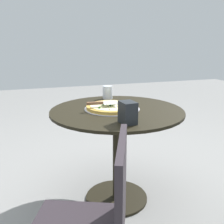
{
  "coord_description": "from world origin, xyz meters",
  "views": [
    {
      "loc": [
        1.59,
        -0.56,
        1.13
      ],
      "look_at": [
        -0.02,
        -0.03,
        0.67
      ],
      "focal_mm": 41.4,
      "sensor_mm": 36.0,
      "label": 1
    }
  ],
  "objects_px": {
    "pizza_server": "(102,103)",
    "patio_chair_near": "(93,223)",
    "pizza_on_tray": "(112,107)",
    "drinking_cup": "(108,92)",
    "napkin_dispenser": "(128,113)",
    "patio_table": "(117,132)"
  },
  "relations": [
    {
      "from": "patio_table",
      "to": "pizza_on_tray",
      "type": "bearing_deg",
      "value": -124.95
    },
    {
      "from": "pizza_on_tray",
      "to": "drinking_cup",
      "type": "height_order",
      "value": "drinking_cup"
    },
    {
      "from": "pizza_server",
      "to": "patio_chair_near",
      "type": "bearing_deg",
      "value": -18.61
    },
    {
      "from": "pizza_server",
      "to": "patio_chair_near",
      "type": "xyz_separation_m",
      "value": [
        0.8,
        -0.27,
        -0.26
      ]
    },
    {
      "from": "pizza_server",
      "to": "drinking_cup",
      "type": "relative_size",
      "value": 2.04
    },
    {
      "from": "pizza_server",
      "to": "napkin_dispenser",
      "type": "distance_m",
      "value": 0.32
    },
    {
      "from": "patio_table",
      "to": "drinking_cup",
      "type": "height_order",
      "value": "drinking_cup"
    },
    {
      "from": "patio_table",
      "to": "patio_chair_near",
      "type": "bearing_deg",
      "value": -25.02
    },
    {
      "from": "pizza_server",
      "to": "napkin_dispenser",
      "type": "bearing_deg",
      "value": 10.61
    },
    {
      "from": "pizza_server",
      "to": "patio_chair_near",
      "type": "height_order",
      "value": "patio_chair_near"
    },
    {
      "from": "drinking_cup",
      "to": "pizza_server",
      "type": "bearing_deg",
      "value": -22.91
    },
    {
      "from": "pizza_server",
      "to": "patio_chair_near",
      "type": "relative_size",
      "value": 0.26
    },
    {
      "from": "patio_table",
      "to": "napkin_dispenser",
      "type": "bearing_deg",
      "value": -8.3
    },
    {
      "from": "pizza_on_tray",
      "to": "patio_chair_near",
      "type": "xyz_separation_m",
      "value": [
        0.81,
        -0.34,
        -0.22
      ]
    },
    {
      "from": "drinking_cup",
      "to": "pizza_on_tray",
      "type": "bearing_deg",
      "value": -12.08
    },
    {
      "from": "pizza_on_tray",
      "to": "patio_chair_near",
      "type": "height_order",
      "value": "patio_chair_near"
    },
    {
      "from": "drinking_cup",
      "to": "napkin_dispenser",
      "type": "xyz_separation_m",
      "value": [
        0.65,
        -0.08,
        0.01
      ]
    },
    {
      "from": "patio_table",
      "to": "drinking_cup",
      "type": "bearing_deg",
      "value": 173.31
    },
    {
      "from": "napkin_dispenser",
      "to": "patio_chair_near",
      "type": "distance_m",
      "value": 0.64
    },
    {
      "from": "patio_table",
      "to": "pizza_server",
      "type": "relative_size",
      "value": 4.25
    },
    {
      "from": "drinking_cup",
      "to": "napkin_dispenser",
      "type": "bearing_deg",
      "value": -7.46
    },
    {
      "from": "napkin_dispenser",
      "to": "patio_chair_near",
      "type": "relative_size",
      "value": 0.15
    }
  ]
}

